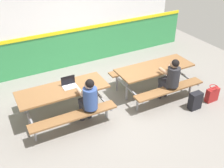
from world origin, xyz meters
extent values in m
cube|color=gray|center=(0.00, 0.00, -0.01)|extent=(10.00, 10.00, 0.02)
cube|color=#338C4C|center=(0.00, 2.41, 0.55)|extent=(8.00, 0.12, 1.10)
cube|color=yellow|center=(0.00, 2.34, 1.15)|extent=(8.00, 0.03, 0.10)
cube|color=silver|center=(0.00, 2.41, 1.90)|extent=(6.72, 0.12, 1.40)
cube|color=brown|center=(-1.20, 0.05, 0.72)|extent=(2.01, 0.78, 0.04)
cube|color=brown|center=(-1.21, -0.59, 0.43)|extent=(1.90, 0.31, 0.04)
cube|color=brown|center=(-1.19, 0.68, 0.43)|extent=(1.90, 0.31, 0.04)
cube|color=gray|center=(-2.02, 0.06, 0.35)|extent=(0.04, 0.04, 0.70)
cube|color=gray|center=(-2.02, 0.06, 0.39)|extent=(0.07, 1.55, 0.04)
cube|color=gray|center=(-2.03, -0.44, 0.21)|extent=(0.04, 0.04, 0.41)
cube|color=gray|center=(-2.01, 0.57, 0.21)|extent=(0.04, 0.04, 0.41)
cube|color=gray|center=(-0.39, 0.04, 0.35)|extent=(0.04, 0.04, 0.70)
cube|color=gray|center=(-0.39, 0.04, 0.39)|extent=(0.07, 1.55, 0.04)
cube|color=gray|center=(-0.40, -0.47, 0.21)|extent=(0.04, 0.04, 0.41)
cube|color=gray|center=(-0.38, 0.54, 0.21)|extent=(0.04, 0.04, 0.41)
cube|color=brown|center=(1.20, -0.08, 0.72)|extent=(2.01, 0.78, 0.04)
cube|color=brown|center=(1.19, -0.72, 0.43)|extent=(1.90, 0.31, 0.04)
cube|color=brown|center=(1.21, 0.55, 0.43)|extent=(1.90, 0.31, 0.04)
cube|color=gray|center=(0.39, -0.07, 0.35)|extent=(0.04, 0.04, 0.70)
cube|color=gray|center=(0.39, -0.07, 0.39)|extent=(0.07, 1.55, 0.04)
cube|color=gray|center=(0.38, -0.58, 0.21)|extent=(0.04, 0.04, 0.41)
cube|color=gray|center=(0.40, 0.44, 0.21)|extent=(0.04, 0.04, 0.41)
cube|color=gray|center=(2.02, -0.10, 0.35)|extent=(0.04, 0.04, 0.70)
cube|color=gray|center=(2.02, -0.10, 0.39)|extent=(0.07, 1.55, 0.04)
cube|color=gray|center=(2.01, -0.60, 0.21)|extent=(0.04, 0.04, 0.41)
cube|color=gray|center=(2.03, 0.41, 0.21)|extent=(0.04, 0.04, 0.41)
cylinder|color=#2D2D38|center=(-0.91, -0.27, 0.23)|extent=(0.11, 0.11, 0.45)
cylinder|color=#2D2D38|center=(-0.73, -0.27, 0.23)|extent=(0.11, 0.11, 0.45)
cube|color=#2D2D38|center=(-0.83, -0.42, 0.51)|extent=(0.31, 0.39, 0.12)
cylinder|color=#334C8C|center=(-0.83, -0.59, 0.75)|extent=(0.30, 0.30, 0.48)
cylinder|color=tan|center=(-0.97, -0.39, 0.85)|extent=(0.09, 0.30, 0.08)
cylinder|color=tan|center=(-0.69, -0.39, 0.85)|extent=(0.09, 0.30, 0.08)
sphere|color=tan|center=(-0.83, -0.57, 1.08)|extent=(0.20, 0.20, 0.20)
sphere|color=black|center=(-0.83, -0.60, 1.11)|extent=(0.18, 0.18, 0.18)
cylinder|color=#2D2D38|center=(1.18, -0.39, 0.23)|extent=(0.11, 0.11, 0.45)
cylinder|color=#2D2D38|center=(1.36, -0.40, 0.23)|extent=(0.11, 0.11, 0.45)
cube|color=#2D2D38|center=(1.27, -0.55, 0.51)|extent=(0.31, 0.39, 0.12)
cylinder|color=#26262B|center=(1.26, -0.72, 0.75)|extent=(0.30, 0.30, 0.48)
cylinder|color=#A57A5B|center=(1.13, -0.52, 0.85)|extent=(0.09, 0.30, 0.08)
cylinder|color=#A57A5B|center=(1.41, -0.52, 0.85)|extent=(0.09, 0.30, 0.08)
sphere|color=#A57A5B|center=(1.26, -0.70, 1.08)|extent=(0.20, 0.20, 0.20)
sphere|color=black|center=(1.26, -0.73, 1.11)|extent=(0.18, 0.18, 0.18)
cube|color=silver|center=(-1.03, 0.05, 0.75)|extent=(0.32, 0.23, 0.01)
cube|color=black|center=(-1.03, 0.15, 0.86)|extent=(0.32, 0.01, 0.21)
cube|color=black|center=(1.63, -1.18, 0.22)|extent=(0.30, 0.18, 0.44)
cube|color=black|center=(1.63, -1.07, 0.15)|extent=(0.21, 0.04, 0.19)
cube|color=maroon|center=(2.24, -1.14, 0.18)|extent=(0.34, 0.14, 0.36)
torus|color=maroon|center=(2.24, -1.14, 0.42)|extent=(0.21, 0.21, 0.02)
camera|label=1|loc=(-2.63, -4.81, 3.87)|focal=42.83mm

